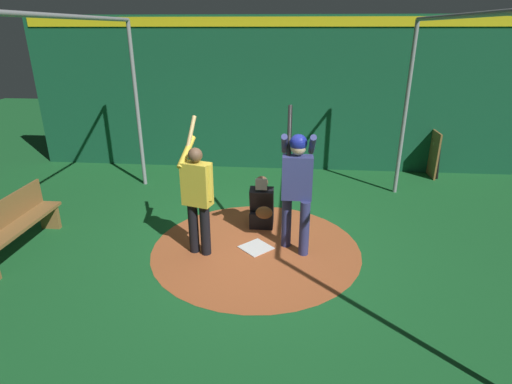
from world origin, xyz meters
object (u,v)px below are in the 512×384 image
object	(u,v)px
batter	(297,182)
catcher	(262,207)
bat_rack	(433,154)
home_plate	(256,248)
visitor	(197,194)
bench	(14,224)

from	to	relation	value
batter	catcher	distance (m)	1.21
batter	bat_rack	distance (m)	5.01
home_plate	catcher	world-z (taller)	catcher
visitor	home_plate	bearing A→B (deg)	119.39
catcher	bat_rack	size ratio (longest dim) A/B	0.88
bat_rack	bench	size ratio (longest dim) A/B	0.58
home_plate	visitor	distance (m)	1.28
bat_rack	home_plate	bearing A→B (deg)	-44.54
catcher	bat_rack	xyz separation A→B (m)	(-3.06, 3.75, 0.13)
home_plate	visitor	world-z (taller)	visitor
batter	catcher	world-z (taller)	batter
home_plate	bench	xyz separation A→B (m)	(0.39, -3.63, 0.44)
catcher	bench	xyz separation A→B (m)	(1.17, -3.67, 0.09)
catcher	visitor	size ratio (longest dim) A/B	0.46
batter	bench	distance (m)	4.30
home_plate	bat_rack	xyz separation A→B (m)	(-3.84, 3.78, 0.48)
home_plate	catcher	size ratio (longest dim) A/B	0.45
catcher	home_plate	bearing A→B (deg)	-2.39
home_plate	bat_rack	bearing A→B (deg)	135.46
batter	catcher	size ratio (longest dim) A/B	2.34
bat_rack	bench	world-z (taller)	bat_rack
batter	catcher	bearing A→B (deg)	-143.31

